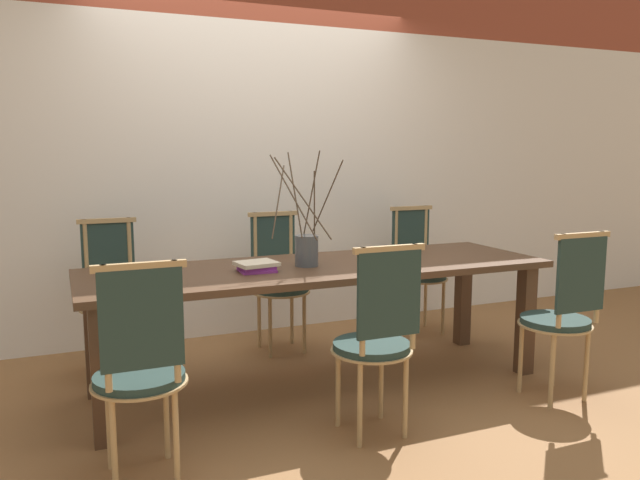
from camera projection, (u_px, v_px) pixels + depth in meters
ground_plane at (320, 384)px, 3.83m from camera, size 16.00×16.00×0.00m
wall_rear at (255, 127)px, 4.77m from camera, size 12.00×0.06×3.20m
dining_table at (320, 280)px, 3.73m from camera, size 2.77×0.88×0.74m
chair_near_leftend at (140, 365)px, 2.62m from camera, size 0.41×0.41×0.98m
chair_near_left at (377, 335)px, 3.05m from camera, size 0.41×0.41×0.98m
chair_near_center at (563, 311)px, 3.51m from camera, size 0.41×0.41×0.98m
chair_far_leftend at (111, 291)px, 4.01m from camera, size 0.41×0.41×0.98m
chair_far_left at (279, 277)px, 4.44m from camera, size 0.41×0.41×0.98m
chair_far_center at (418, 266)px, 4.89m from camera, size 0.41×0.41×0.98m
vase_centerpiece at (306, 248)px, 3.67m from camera, size 0.42×0.46×0.68m
book_stack at (257, 266)px, 3.52m from camera, size 0.24×0.21×0.05m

